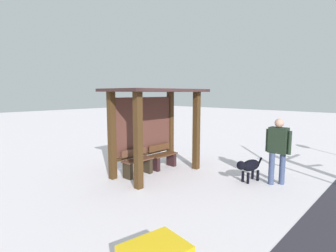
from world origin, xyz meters
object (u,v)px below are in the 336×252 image
at_px(bench_left_inside, 137,164).
at_px(person_walking, 278,146).
at_px(dog, 249,166).
at_px(bus_shelter, 153,114).
at_px(bench_center_inside, 163,158).

bearing_deg(bench_left_inside, person_walking, -57.98).
height_order(bench_left_inside, dog, bench_left_inside).
bearing_deg(bench_left_inside, bus_shelter, -10.05).
bearing_deg(bus_shelter, bench_center_inside, 10.19).
distance_m(bus_shelter, bench_left_inside, 1.47).
bearing_deg(bench_left_inside, bench_center_inside, 0.07).
bearing_deg(bench_center_inside, bench_left_inside, -179.93).
height_order(bus_shelter, dog, bus_shelter).
relative_size(person_walking, dog, 1.78).
relative_size(bench_left_inside, dog, 0.98).
relative_size(bench_center_inside, dog, 0.98).
height_order(bus_shelter, person_walking, bus_shelter).
xyz_separation_m(bus_shelter, person_walking, (1.45, -3.04, -0.72)).
height_order(bus_shelter, bench_center_inside, bus_shelter).
xyz_separation_m(bench_left_inside, bench_center_inside, (1.03, 0.00, -0.02)).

